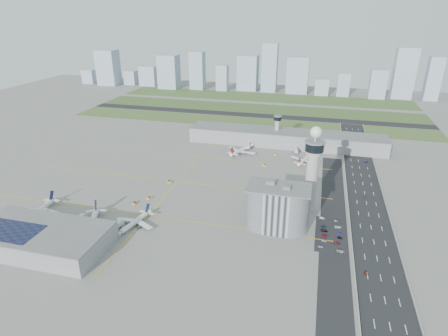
% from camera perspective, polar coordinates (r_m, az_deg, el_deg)
% --- Properties ---
extents(ground, '(1000.00, 1000.00, 0.00)m').
position_cam_1_polar(ground, '(289.74, -1.75, -5.37)').
color(ground, gray).
extents(grass_strip_0, '(480.00, 50.00, 0.08)m').
position_cam_1_polar(grass_strip_0, '(497.70, 3.29, 6.99)').
color(grass_strip_0, '#4E6731').
rests_on(grass_strip_0, ground).
extents(grass_strip_1, '(480.00, 60.00, 0.08)m').
position_cam_1_polar(grass_strip_1, '(568.94, 4.82, 9.01)').
color(grass_strip_1, '#3C5629').
rests_on(grass_strip_1, ground).
extents(grass_strip_2, '(480.00, 70.00, 0.08)m').
position_cam_1_polar(grass_strip_2, '(645.87, 6.08, 10.66)').
color(grass_strip_2, '#43592A').
rests_on(grass_strip_2, ground).
extents(runway, '(480.00, 22.00, 0.10)m').
position_cam_1_polar(runway, '(532.71, 4.09, 8.05)').
color(runway, black).
rests_on(runway, ground).
extents(highway, '(28.00, 500.00, 0.10)m').
position_cam_1_polar(highway, '(283.74, 21.39, -7.78)').
color(highway, black).
rests_on(highway, ground).
extents(barrier_left, '(0.60, 500.00, 1.20)m').
position_cam_1_polar(barrier_left, '(281.71, 18.57, -7.45)').
color(barrier_left, '#9E9E99').
rests_on(barrier_left, ground).
extents(barrier_right, '(0.60, 500.00, 1.20)m').
position_cam_1_polar(barrier_right, '(285.91, 24.20, -7.90)').
color(barrier_right, '#9E9E99').
rests_on(barrier_right, ground).
extents(landside_road, '(18.00, 260.00, 0.08)m').
position_cam_1_polar(landside_road, '(272.44, 16.34, -8.39)').
color(landside_road, black).
rests_on(landside_road, ground).
extents(parking_lot, '(20.00, 44.00, 0.10)m').
position_cam_1_polar(parking_lot, '(262.07, 15.92, -9.69)').
color(parking_lot, black).
rests_on(parking_lot, ground).
extents(taxiway_line_h_0, '(260.00, 0.60, 0.01)m').
position_cam_1_polar(taxiway_line_h_0, '(278.56, -11.49, -7.13)').
color(taxiway_line_h_0, yellow).
rests_on(taxiway_line_h_0, ground).
extents(taxiway_line_h_1, '(260.00, 0.60, 0.01)m').
position_cam_1_polar(taxiway_line_h_1, '(326.94, -7.03, -2.06)').
color(taxiway_line_h_1, yellow).
rests_on(taxiway_line_h_1, ground).
extents(taxiway_line_h_2, '(260.00, 0.60, 0.01)m').
position_cam_1_polar(taxiway_line_h_2, '(378.65, -3.77, 1.68)').
color(taxiway_line_h_2, yellow).
rests_on(taxiway_line_h_2, ground).
extents(taxiway_line_v, '(0.60, 260.00, 0.01)m').
position_cam_1_polar(taxiway_line_v, '(326.94, -7.03, -2.06)').
color(taxiway_line_v, yellow).
rests_on(taxiway_line_v, ground).
extents(control_tower, '(14.00, 14.00, 64.50)m').
position_cam_1_polar(control_tower, '(272.42, 13.35, 0.22)').
color(control_tower, '#ADAAA5').
rests_on(control_tower, ground).
extents(secondary_tower, '(8.60, 8.60, 31.90)m').
position_cam_1_polar(secondary_tower, '(413.99, 8.09, 6.14)').
color(secondary_tower, '#ADAAA5').
rests_on(secondary_tower, ground).
extents(admin_building, '(42.00, 24.00, 33.50)m').
position_cam_1_polar(admin_building, '(254.70, 8.17, -5.98)').
color(admin_building, '#B2B2B7').
rests_on(admin_building, ground).
extents(terminal_pier, '(210.00, 32.00, 15.80)m').
position_cam_1_polar(terminal_pier, '(414.48, 9.34, 4.50)').
color(terminal_pier, gray).
rests_on(terminal_pier, ground).
extents(near_terminal, '(84.00, 42.00, 13.00)m').
position_cam_1_polar(near_terminal, '(263.45, -26.18, -9.55)').
color(near_terminal, gray).
rests_on(near_terminal, ground).
extents(airplane_near_a, '(34.80, 40.17, 10.71)m').
position_cam_1_polar(airplane_near_a, '(303.50, -26.50, -5.48)').
color(airplane_near_a, white).
rests_on(airplane_near_a, ground).
extents(airplane_near_b, '(48.49, 52.22, 11.85)m').
position_cam_1_polar(airplane_near_b, '(270.72, -19.72, -7.63)').
color(airplane_near_b, white).
rests_on(airplane_near_b, ground).
extents(airplane_near_c, '(36.18, 40.24, 9.77)m').
position_cam_1_polar(airplane_near_c, '(265.80, -13.58, -7.70)').
color(airplane_near_c, white).
rests_on(airplane_near_c, ground).
extents(airplane_far_a, '(45.43, 48.37, 10.76)m').
position_cam_1_polar(airplane_far_a, '(388.38, 2.78, 3.11)').
color(airplane_far_a, white).
rests_on(airplane_far_a, ground).
extents(airplane_far_b, '(38.90, 42.29, 9.78)m').
position_cam_1_polar(airplane_far_b, '(373.67, 12.31, 1.68)').
color(airplane_far_b, white).
rests_on(airplane_far_b, ground).
extents(jet_bridge_near_0, '(5.39, 14.31, 5.70)m').
position_cam_1_polar(jet_bridge_near_0, '(293.67, -27.26, -7.15)').
color(jet_bridge_near_0, silver).
rests_on(jet_bridge_near_0, ground).
extents(jet_bridge_near_1, '(5.39, 14.31, 5.70)m').
position_cam_1_polar(jet_bridge_near_1, '(275.72, -22.51, -8.24)').
color(jet_bridge_near_1, silver).
rests_on(jet_bridge_near_1, ground).
extents(jet_bridge_near_2, '(5.39, 14.31, 5.70)m').
position_cam_1_polar(jet_bridge_near_2, '(259.99, -17.10, -9.40)').
color(jet_bridge_near_2, silver).
rests_on(jet_bridge_near_2, ground).
extents(jet_bridge_far_0, '(5.39, 14.31, 5.70)m').
position_cam_1_polar(jet_bridge_far_0, '(405.89, 3.72, 3.61)').
color(jet_bridge_far_0, silver).
rests_on(jet_bridge_far_0, ground).
extents(jet_bridge_far_1, '(5.39, 14.31, 5.70)m').
position_cam_1_polar(jet_bridge_far_1, '(400.26, 10.77, 2.95)').
color(jet_bridge_far_1, silver).
rests_on(jet_bridge_far_1, ground).
extents(tug_0, '(3.85, 3.94, 1.90)m').
position_cam_1_polar(tug_0, '(291.56, -19.03, -6.35)').
color(tug_0, '#D3AB01').
rests_on(tug_0, ground).
extents(tug_1, '(2.54, 3.60, 2.04)m').
position_cam_1_polar(tug_1, '(295.81, -13.46, -5.19)').
color(tug_1, orange).
rests_on(tug_1, ground).
extents(tug_2, '(3.41, 3.98, 1.95)m').
position_cam_1_polar(tug_2, '(301.07, -11.30, -4.47)').
color(tug_2, gold).
rests_on(tug_2, ground).
extents(tug_3, '(4.33, 4.40, 2.13)m').
position_cam_1_polar(tug_3, '(325.26, -8.36, -2.07)').
color(tug_3, gold).
rests_on(tug_3, ground).
extents(tug_4, '(3.78, 3.62, 1.81)m').
position_cam_1_polar(tug_4, '(358.24, 6.14, 0.46)').
color(tug_4, yellow).
rests_on(tug_4, ground).
extents(tug_5, '(2.70, 3.22, 1.59)m').
position_cam_1_polar(tug_5, '(386.79, 7.87, 2.10)').
color(tug_5, yellow).
rests_on(tug_5, ground).
extents(car_lot_0, '(3.26, 1.48, 1.08)m').
position_cam_1_polar(car_lot_0, '(247.36, 14.49, -11.54)').
color(car_lot_0, silver).
rests_on(car_lot_0, ground).
extents(car_lot_1, '(3.46, 1.64, 1.10)m').
position_cam_1_polar(car_lot_1, '(253.62, 14.98, -10.64)').
color(car_lot_1, gray).
rests_on(car_lot_1, ground).
extents(car_lot_2, '(4.59, 2.62, 1.21)m').
position_cam_1_polar(car_lot_2, '(258.36, 15.06, -9.96)').
color(car_lot_2, maroon).
rests_on(car_lot_2, ground).
extents(car_lot_3, '(4.57, 2.10, 1.30)m').
position_cam_1_polar(car_lot_3, '(263.76, 15.02, -9.20)').
color(car_lot_3, black).
rests_on(car_lot_3, ground).
extents(car_lot_4, '(3.49, 1.81, 1.13)m').
position_cam_1_polar(car_lot_4, '(268.39, 14.91, -8.60)').
color(car_lot_4, navy).
rests_on(car_lot_4, ground).
extents(car_lot_5, '(3.54, 1.24, 1.16)m').
position_cam_1_polar(car_lot_5, '(278.14, 14.71, -7.37)').
color(car_lot_5, silver).
rests_on(car_lot_5, ground).
extents(car_lot_6, '(4.89, 2.64, 1.30)m').
position_cam_1_polar(car_lot_6, '(246.62, 17.34, -11.99)').
color(car_lot_6, '#A9A9A9').
rests_on(car_lot_6, ground).
extents(car_lot_7, '(3.86, 1.71, 1.10)m').
position_cam_1_polar(car_lot_7, '(253.47, 16.83, -10.90)').
color(car_lot_7, maroon).
rests_on(car_lot_7, ground).
extents(car_lot_8, '(3.40, 1.49, 1.14)m').
position_cam_1_polar(car_lot_8, '(259.19, 17.22, -10.13)').
color(car_lot_8, black).
rests_on(car_lot_8, ground).
extents(car_lot_9, '(3.47, 1.54, 1.11)m').
position_cam_1_polar(car_lot_9, '(263.00, 17.17, -9.60)').
color(car_lot_9, navy).
rests_on(car_lot_9, ground).
extents(car_lot_10, '(4.87, 2.80, 1.28)m').
position_cam_1_polar(car_lot_10, '(270.35, 16.99, -8.59)').
color(car_lot_10, silver).
rests_on(car_lot_10, ground).
extents(car_lot_11, '(3.95, 2.09, 1.09)m').
position_cam_1_polar(car_lot_11, '(277.16, 16.73, -7.74)').
color(car_lot_11, gray).
rests_on(car_lot_11, ground).
extents(car_hw_0, '(1.74, 3.56, 1.17)m').
position_cam_1_polar(car_hw_0, '(233.58, 20.80, -14.75)').
color(car_hw_0, maroon).
rests_on(car_hw_0, ground).
extents(car_hw_1, '(1.41, 3.85, 1.26)m').
position_cam_1_polar(car_hw_1, '(317.45, 20.62, -4.16)').
color(car_hw_1, black).
rests_on(car_hw_1, ground).
extents(car_hw_2, '(2.23, 4.75, 1.32)m').
position_cam_1_polar(car_hw_2, '(390.15, 20.85, 0.91)').
color(car_hw_2, navy).
rests_on(car_hw_2, ground).
extents(car_hw_4, '(1.73, 3.54, 1.16)m').
position_cam_1_polar(car_hw_4, '(449.57, 18.49, 4.09)').
color(car_hw_4, '#9B9EA5').
rests_on(car_hw_4, ground).
extents(skyline_bldg_0, '(24.05, 19.24, 26.50)m').
position_cam_1_polar(skyline_bldg_0, '(813.37, -19.81, 12.99)').
color(skyline_bldg_0, '#9EADC1').
rests_on(skyline_bldg_0, ground).
extents(skyline_bldg_1, '(37.63, 30.10, 65.60)m').
position_cam_1_polar(skyline_bldg_1, '(782.24, -17.24, 14.41)').
color(skyline_bldg_1, '#9EADC1').
rests_on(skyline_bldg_1, ground).
extents(skyline_bldg_2, '(22.81, 18.25, 26.79)m').
position_cam_1_polar(skyline_bldg_2, '(776.19, -13.99, 13.23)').
color(skyline_bldg_2, '#9EADC1').
rests_on(skyline_bldg_2, ground).
extents(skyline_bldg_3, '(32.30, 25.84, 36.93)m').
position_cam_1_polar(skyline_bldg_3, '(759.08, -11.33, 13.64)').
color(skyline_bldg_3, '#9EADC1').
rests_on(skyline_bldg_3, ground).
extents(skyline_bldg_4, '(35.81, 28.65, 60.36)m').
position_cam_1_polar(skyline_bldg_4, '(723.20, -8.41, 14.32)').
color(skyline_bldg_4, '#9EADC1').
rests_on(skyline_bldg_4, ground).
extents(skyline_bldg_5, '(25.49, 20.39, 66.89)m').
position_cam_1_polar(skyline_bldg_5, '(707.87, -4.08, 14.58)').
color(skyline_bldg_5, '#9EADC1').
rests_on(skyline_bldg_5, ground).
extents(skyline_bldg_6, '(20.04, 16.03, 45.20)m').
position_cam_1_polar(skyline_bldg_6, '(694.47, -0.28, 13.56)').
color(skyline_bldg_6, '#9EADC1').
rests_on(skyline_bldg_6, ground).
extents(skyline_bldg_7, '(35.76, 28.61, 61.22)m').
position_cam_1_polar(skyline_bldg_7, '(701.94, 3.66, 14.28)').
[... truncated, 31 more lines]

